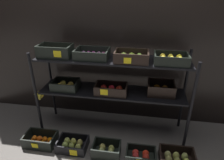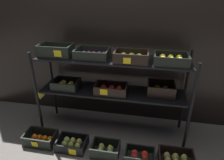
# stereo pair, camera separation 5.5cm
# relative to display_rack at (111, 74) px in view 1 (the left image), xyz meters

# --- Properties ---
(ground_plane) EXTENTS (10.00, 10.00, 0.00)m
(ground_plane) POSITION_rel_display_rack_xyz_m (0.00, 0.02, -0.78)
(ground_plane) COLOR #605B56
(storefront_wall) EXTENTS (4.11, 0.12, 2.14)m
(storefront_wall) POSITION_rel_display_rack_xyz_m (0.00, 0.42, 0.29)
(storefront_wall) COLOR black
(storefront_wall) RESTS_ON ground_plane
(display_rack) EXTENTS (1.84, 0.44, 1.10)m
(display_rack) POSITION_rel_display_rack_xyz_m (0.00, 0.00, 0.00)
(display_rack) COLOR black
(display_rack) RESTS_ON ground_plane
(crate_ground_tangerine) EXTENTS (0.36, 0.24, 0.13)m
(crate_ground_tangerine) POSITION_rel_display_rack_xyz_m (-0.78, -0.38, -0.73)
(crate_ground_tangerine) COLOR black
(crate_ground_tangerine) RESTS_ON ground_plane
(crate_ground_pear) EXTENTS (0.33, 0.25, 0.12)m
(crate_ground_pear) POSITION_rel_display_rack_xyz_m (-0.38, -0.39, -0.73)
(crate_ground_pear) COLOR black
(crate_ground_pear) RESTS_ON ground_plane
(crate_ground_center_pear) EXTENTS (0.30, 0.21, 0.14)m
(crate_ground_center_pear) POSITION_rel_display_rack_xyz_m (0.01, -0.41, -0.73)
(crate_ground_center_pear) COLOR black
(crate_ground_center_pear) RESTS_ON ground_plane
(crate_ground_apple_red) EXTENTS (0.32, 0.22, 0.10)m
(crate_ground_apple_red) POSITION_rel_display_rack_xyz_m (0.39, -0.41, -0.74)
(crate_ground_apple_red) COLOR black
(crate_ground_apple_red) RESTS_ON ground_plane
(crate_ground_rightmost_pear) EXTENTS (0.36, 0.25, 0.13)m
(crate_ground_rightmost_pear) POSITION_rel_display_rack_xyz_m (0.76, -0.41, -0.73)
(crate_ground_rightmost_pear) COLOR black
(crate_ground_rightmost_pear) RESTS_ON ground_plane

